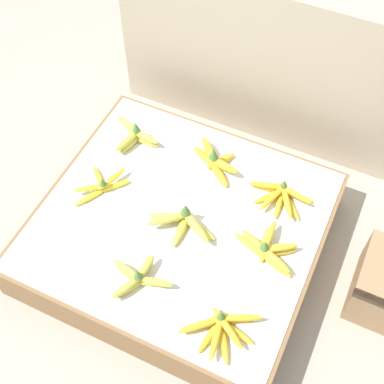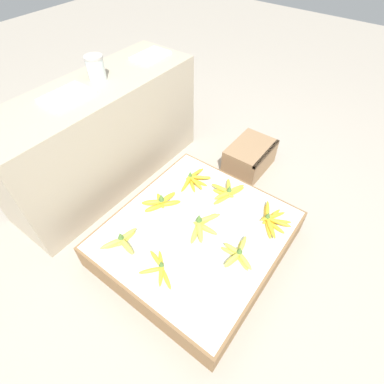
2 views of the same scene
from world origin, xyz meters
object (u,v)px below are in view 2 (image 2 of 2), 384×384
banana_bunch_back_midright (194,179)px  banana_bunch_front_midleft (237,254)px  foam_tray_white (67,96)px  banana_bunch_middle_left (159,268)px  banana_bunch_middle_midleft (203,225)px  banana_bunch_back_left (122,242)px  banana_bunch_front_midright (271,220)px  glass_jar (96,68)px  banana_bunch_middle_midright (227,191)px  wooden_crate (250,157)px  banana_bunch_back_midleft (161,202)px

banana_bunch_back_midright → banana_bunch_front_midleft: bearing=-121.2°
banana_bunch_back_midright → foam_tray_white: size_ratio=0.93×
banana_bunch_middle_left → banana_bunch_middle_midleft: bearing=-3.6°
banana_bunch_back_left → foam_tray_white: foam_tray_white is taller
banana_bunch_front_midleft → banana_bunch_back_midright: size_ratio=0.90×
banana_bunch_front_midleft → banana_bunch_front_midright: bearing=-7.0°
banana_bunch_middle_midleft → glass_jar: 1.16m
banana_bunch_back_left → banana_bunch_middle_midleft: bearing=-39.1°
glass_jar → foam_tray_white: glass_jar is taller
banana_bunch_front_midleft → banana_bunch_middle_midright: bearing=38.9°
wooden_crate → banana_bunch_back_midright: banana_bunch_back_midright is taller
glass_jar → banana_bunch_middle_midright: bearing=-82.9°
banana_bunch_middle_left → wooden_crate: bearing=5.5°
banana_bunch_front_midright → banana_bunch_middle_midleft: size_ratio=0.90×
banana_bunch_middle_left → banana_bunch_back_left: 0.27m
banana_bunch_middle_midright → banana_bunch_back_left: same height
banana_bunch_front_midright → glass_jar: (-0.08, 1.27, 0.61)m
banana_bunch_middle_left → glass_jar: 1.26m
banana_bunch_middle_midright → banana_bunch_back_midleft: (-0.33, 0.28, 0.00)m
banana_bunch_middle_left → banana_bunch_back_midleft: banana_bunch_back_midleft is taller
wooden_crate → banana_bunch_back_midright: (-0.56, 0.14, 0.11)m
banana_bunch_middle_midright → glass_jar: 1.12m
wooden_crate → banana_bunch_back_midright: bearing=166.1°
banana_bunch_front_midright → banana_bunch_back_midleft: (-0.30, 0.62, 0.01)m
banana_bunch_front_midleft → banana_bunch_back_midleft: 0.58m
banana_bunch_front_midleft → banana_bunch_middle_left: banana_bunch_front_midleft is taller
banana_bunch_back_midleft → foam_tray_white: bearing=93.9°
banana_bunch_front_midleft → banana_bunch_back_midright: bearing=58.8°
banana_bunch_back_midleft → banana_bunch_middle_midleft: bearing=-88.3°
banana_bunch_middle_midleft → glass_jar: (0.21, 0.97, 0.60)m
banana_bunch_middle_midright → banana_bunch_back_midleft: size_ratio=1.12×
banana_bunch_front_midright → banana_bunch_middle_midright: (0.04, 0.33, 0.01)m
wooden_crate → foam_tray_white: foam_tray_white is taller
banana_bunch_middle_midright → banana_bunch_front_midleft: bearing=-141.1°
banana_bunch_back_midright → banana_bunch_back_left: bearing=178.2°
banana_bunch_back_left → banana_bunch_back_midright: (0.65, -0.02, -0.01)m
banana_bunch_back_midleft → banana_bunch_back_midright: 0.30m
banana_bunch_middle_midleft → foam_tray_white: (-0.05, 0.94, 0.54)m
wooden_crate → glass_jar: (-0.64, 0.83, 0.72)m
banana_bunch_front_midright → banana_bunch_middle_midright: 0.34m
banana_bunch_middle_midright → banana_bunch_back_midleft: bearing=139.3°
glass_jar → wooden_crate: bearing=-52.6°
banana_bunch_back_midright → foam_tray_white: foam_tray_white is taller
banana_bunch_front_midleft → banana_bunch_middle_midright: 0.47m
banana_bunch_middle_midright → banana_bunch_back_midright: banana_bunch_middle_midright is taller
banana_bunch_back_midright → banana_bunch_middle_left: bearing=-158.6°
banana_bunch_middle_midright → banana_bunch_back_midleft: 0.44m
banana_bunch_back_midleft → glass_jar: bearing=71.8°
banana_bunch_back_midleft → banana_bunch_back_midright: (0.29, -0.04, -0.01)m
banana_bunch_middle_midright → banana_bunch_back_left: bearing=158.8°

